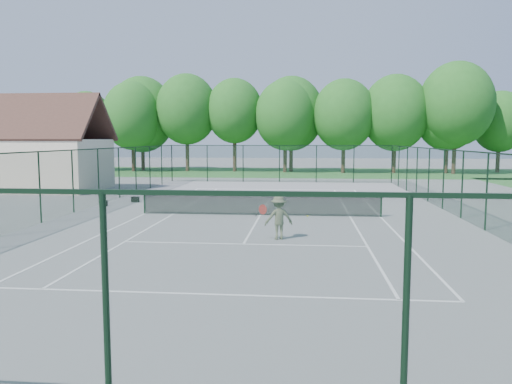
% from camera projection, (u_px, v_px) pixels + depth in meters
% --- Properties ---
extents(ground, '(140.00, 140.00, 0.00)m').
position_uv_depth(ground, '(260.00, 215.00, 23.11)').
color(ground, gray).
rests_on(ground, ground).
extents(grass_far, '(80.00, 16.00, 0.01)m').
position_uv_depth(grass_far, '(285.00, 172.00, 52.80)').
color(grass_far, '#377B33').
rests_on(grass_far, ground).
extents(court_lines, '(11.05, 23.85, 0.01)m').
position_uv_depth(court_lines, '(260.00, 215.00, 23.11)').
color(court_lines, white).
rests_on(court_lines, ground).
extents(tennis_net, '(11.08, 0.08, 1.10)m').
position_uv_depth(tennis_net, '(260.00, 203.00, 23.05)').
color(tennis_net, black).
rests_on(tennis_net, ground).
extents(fence_enclosure, '(18.05, 36.05, 3.02)m').
position_uv_depth(fence_enclosure, '(260.00, 182.00, 22.95)').
color(fence_enclosure, '#173621').
rests_on(fence_enclosure, ground).
extents(utility_building, '(8.60, 6.27, 6.63)m').
position_uv_depth(utility_building, '(41.00, 145.00, 34.21)').
color(utility_building, beige).
rests_on(utility_building, ground).
extents(tree_line_far, '(39.40, 6.40, 9.70)m').
position_uv_depth(tree_line_far, '(285.00, 115.00, 52.17)').
color(tree_line_far, '#412B1E').
rests_on(tree_line_far, ground).
extents(sports_bag_a, '(0.40, 0.27, 0.30)m').
position_uv_depth(sports_bag_a, '(104.00, 203.00, 26.31)').
color(sports_bag_a, black).
rests_on(sports_bag_a, ground).
extents(sports_bag_b, '(0.43, 0.31, 0.31)m').
position_uv_depth(sports_bag_b, '(135.00, 199.00, 27.86)').
color(sports_bag_b, black).
rests_on(sports_bag_b, ground).
extents(tennis_player, '(1.93, 0.87, 1.55)m').
position_uv_depth(tennis_player, '(279.00, 217.00, 17.53)').
color(tennis_player, '#53573F').
rests_on(tennis_player, ground).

